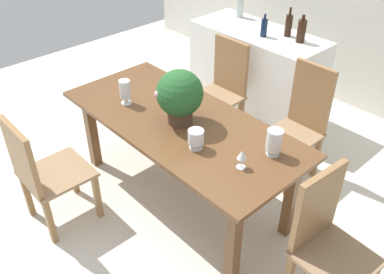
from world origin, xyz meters
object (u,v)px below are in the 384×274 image
Objects in this scene: chair_near_left at (41,171)px; chair_foot_end at (325,237)px; crystal_vase_left at (274,141)px; crystal_vase_center_near at (125,90)px; dining_table at (181,132)px; chair_far_left at (223,85)px; wine_bottle_clear at (301,31)px; wine_bottle_amber at (289,25)px; wine_bottle_green at (264,27)px; kitchen_counter at (255,73)px; wine_glass at (242,156)px; chair_far_right at (301,120)px; crystal_vase_right at (196,138)px; flower_centerpiece at (180,95)px; wine_bottle_dark at (240,6)px.

chair_foot_end is (1.78, 0.98, 0.01)m from chair_near_left.
crystal_vase_center_near is at bearing -164.69° from crystal_vase_left.
dining_table is 1.08m from chair_far_left.
chair_near_left is at bearing -98.55° from wine_bottle_clear.
wine_bottle_amber is at bearing -94.11° from chair_near_left.
wine_bottle_green is (-1.73, 1.45, 0.49)m from chair_foot_end.
kitchen_counter is 0.74m from wine_bottle_clear.
dining_table is 7.61× the size of wine_bottle_clear.
crystal_vase_left reaches higher than wine_glass.
wine_bottle_clear is at bearing 9.09° from kitchen_counter.
dining_table is 1.08m from chair_far_right.
chair_far_right is 1.08m from wine_bottle_amber.
flower_centerpiece is at bearing 156.84° from crystal_vase_right.
crystal_vase_left is 2.29m from wine_bottle_dark.
chair_far_left is at bearing -179.21° from chair_far_right.
chair_foot_end is (1.33, 0.01, -0.12)m from dining_table.
wine_bottle_clear is 0.89× the size of wine_bottle_dark.
chair_far_left is 2.33× the size of flower_centerpiece.
crystal_vase_left is 1.35× the size of crystal_vase_right.
chair_far_left is 1.60m from wine_glass.
wine_bottle_green is at bearing 125.64° from wine_glass.
chair_near_left is at bearing -116.26° from flower_centerpiece.
crystal_vase_left is at bearing 39.36° from crystal_vase_right.
chair_foot_end is 3.46× the size of wine_bottle_amber.
crystal_vase_center_near is at bearing -103.38° from wine_bottle_clear.
wine_bottle_dark reaches higher than wine_bottle_amber.
chair_foot_end is at bearing 1.07° from flower_centerpiece.
chair_foot_end is 2.31m from wine_bottle_green.
chair_far_right is 2.45× the size of flower_centerpiece.
flower_centerpiece is 0.70m from wine_glass.
chair_far_left is 0.90m from wine_bottle_clear.
flower_centerpiece is 1.62m from wine_bottle_clear.
chair_near_left is at bearing -91.30° from wine_bottle_green.
wine_bottle_dark is (-0.95, 1.70, 0.40)m from dining_table.
wine_bottle_clear is (0.39, 2.58, 0.52)m from chair_near_left.
wine_bottle_amber is 0.96× the size of wine_bottle_dark.
crystal_vase_right is at bearing -76.85° from wine_bottle_clear.
wine_bottle_clear is at bearing 76.62° from crystal_vase_center_near.
wine_bottle_amber is (0.21, 0.67, 0.50)m from chair_far_left.
chair_far_left is (-0.00, 1.94, 0.01)m from chair_near_left.
wine_bottle_green is at bearing 151.18° from chair_far_right.
wine_bottle_amber reaches higher than chair_near_left.
flower_centerpiece is at bearing 15.78° from crystal_vase_center_near.
chair_near_left reaches higher than kitchen_counter.
chair_far_left is 3.72× the size of wine_bottle_clear.
crystal_vase_center_near is 0.79× the size of wine_bottle_clear.
chair_near_left is 4.28× the size of wine_bottle_green.
wine_bottle_green is at bearing -130.38° from wine_bottle_amber.
dining_table is 14.89× the size of wine_glass.
dining_table is 2.10× the size of chair_near_left.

